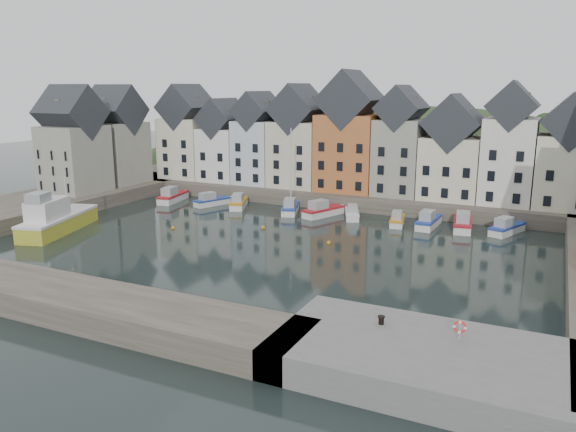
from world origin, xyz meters
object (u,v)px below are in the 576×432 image
Objects in this scene: life_ring_post at (460,327)px; boat_d at (290,208)px; mooring_bollard at (381,320)px; large_vessel at (56,220)px; boat_a at (172,197)px.

boat_d is at bearing 128.56° from life_ring_post.
boat_d is 42.85m from mooring_bollard.
large_vessel is at bearing -152.19° from boat_d.
mooring_bollard is at bearing 176.77° from life_ring_post.
boat_d is 21.39× the size of mooring_bollard.
mooring_bollard is (44.43, -13.49, 0.71)m from large_vessel.
life_ring_post is (28.68, -35.98, 2.08)m from boat_d.
life_ring_post reaches higher than boat_a.
life_ring_post is at bearing -70.54° from boat_d.
boat_d is at bearing 29.81° from large_vessel.
large_vessel is at bearing 164.44° from life_ring_post.
mooring_bollard is 0.43× the size of life_ring_post.
large_vessel is at bearing 163.12° from mooring_bollard.
boat_a is 5.54× the size of life_ring_post.
boat_d is 0.89× the size of large_vessel.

